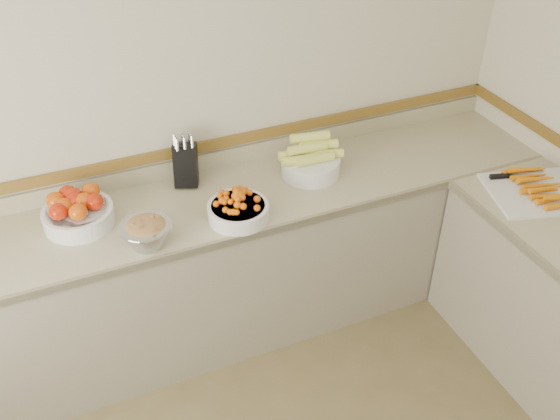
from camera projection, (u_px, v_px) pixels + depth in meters
name	position (u px, v px, depth m)	size (l,w,h in m)	color
back_wall	(167.00, 110.00, 3.19)	(4.00, 4.00, 0.00)	beige
counter_back	(199.00, 272.00, 3.45)	(4.00, 0.65, 1.08)	tan
knife_block	(186.00, 164.00, 3.29)	(0.17, 0.18, 0.30)	black
tomato_bowl	(77.00, 211.00, 3.03)	(0.34, 0.34, 0.17)	white
cherry_tomato_bowl	(238.00, 209.00, 3.08)	(0.31, 0.31, 0.17)	white
corn_bowl	(311.00, 161.00, 3.40)	(0.36, 0.32, 0.24)	white
rhubarb_bowl	(147.00, 232.00, 2.90)	(0.25, 0.25, 0.14)	#B2B2BA
cutting_board	(540.00, 189.00, 3.27)	(0.62, 0.54, 0.08)	white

